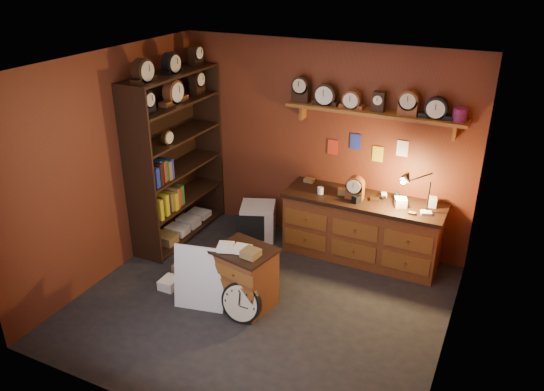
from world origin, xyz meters
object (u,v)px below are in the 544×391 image
at_px(shelving_unit, 174,151).
at_px(workbench, 362,225).
at_px(big_round_clock, 241,303).
at_px(low_cabinet, 245,275).

relative_size(shelving_unit, workbench, 1.27).
xyz_separation_m(shelving_unit, big_round_clock, (1.73, -1.34, -1.02)).
relative_size(shelving_unit, low_cabinet, 3.19).
xyz_separation_m(workbench, low_cabinet, (-0.87, -1.56, -0.08)).
height_order(shelving_unit, workbench, shelving_unit).
relative_size(workbench, low_cabinet, 2.52).
distance_m(low_cabinet, big_round_clock, 0.33).
xyz_separation_m(workbench, big_round_clock, (-0.77, -1.84, -0.24)).
bearing_deg(low_cabinet, big_round_clock, -58.76).
bearing_deg(big_round_clock, shelving_unit, 142.23).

